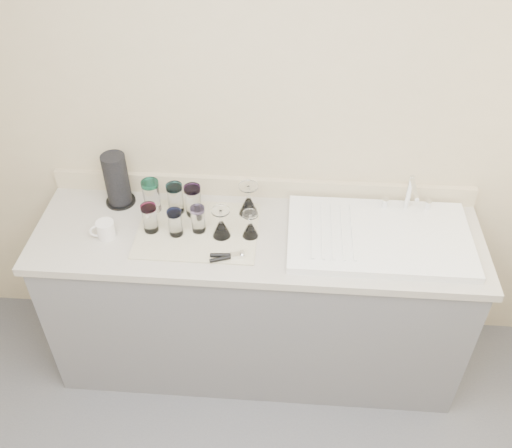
# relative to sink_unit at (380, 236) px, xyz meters

# --- Properties ---
(room_envelope) EXTENTS (3.54, 3.50, 2.52)m
(room_envelope) POSITION_rel_sink_unit_xyz_m (-0.55, -1.20, 0.64)
(room_envelope) COLOR #4B4C50
(room_envelope) RESTS_ON ground
(counter_unit) EXTENTS (2.06, 0.62, 0.90)m
(counter_unit) POSITION_rel_sink_unit_xyz_m (-0.55, -0.00, -0.47)
(counter_unit) COLOR slate
(counter_unit) RESTS_ON ground
(sink_unit) EXTENTS (0.82, 0.50, 0.22)m
(sink_unit) POSITION_rel_sink_unit_xyz_m (0.00, 0.00, 0.00)
(sink_unit) COLOR white
(sink_unit) RESTS_ON counter_unit
(dish_towel) EXTENTS (0.55, 0.42, 0.01)m
(dish_towel) POSITION_rel_sink_unit_xyz_m (-0.83, -0.01, -0.02)
(dish_towel) COLOR beige
(dish_towel) RESTS_ON counter_unit
(tumbler_teal) EXTENTS (0.08, 0.08, 0.16)m
(tumbler_teal) POSITION_rel_sink_unit_xyz_m (-1.06, 0.13, 0.07)
(tumbler_teal) COLOR white
(tumbler_teal) RESTS_ON dish_towel
(tumbler_cyan) EXTENTS (0.08, 0.08, 0.15)m
(tumbler_cyan) POSITION_rel_sink_unit_xyz_m (-0.95, 0.12, 0.07)
(tumbler_cyan) COLOR white
(tumbler_cyan) RESTS_ON dish_towel
(tumbler_purple) EXTENTS (0.08, 0.08, 0.16)m
(tumbler_purple) POSITION_rel_sink_unit_xyz_m (-0.86, 0.11, 0.07)
(tumbler_purple) COLOR white
(tumbler_purple) RESTS_ON dish_towel
(tumbler_magenta) EXTENTS (0.07, 0.07, 0.14)m
(tumbler_magenta) POSITION_rel_sink_unit_xyz_m (-1.04, -0.02, 0.06)
(tumbler_magenta) COLOR white
(tumbler_magenta) RESTS_ON dish_towel
(tumbler_blue) EXTENTS (0.07, 0.07, 0.13)m
(tumbler_blue) POSITION_rel_sink_unit_xyz_m (-0.92, -0.04, 0.06)
(tumbler_blue) COLOR white
(tumbler_blue) RESTS_ON dish_towel
(tumbler_lavender) EXTENTS (0.07, 0.07, 0.13)m
(tumbler_lavender) POSITION_rel_sink_unit_xyz_m (-0.82, -0.01, 0.05)
(tumbler_lavender) COLOR white
(tumbler_lavender) RESTS_ON dish_towel
(goblet_back_right) EXTENTS (0.09, 0.09, 0.16)m
(goblet_back_right) POSITION_rel_sink_unit_xyz_m (-0.60, 0.13, 0.04)
(goblet_back_right) COLOR white
(goblet_back_right) RESTS_ON dish_towel
(goblet_front_left) EXTENTS (0.08, 0.08, 0.15)m
(goblet_front_left) POSITION_rel_sink_unit_xyz_m (-0.71, -0.04, 0.04)
(goblet_front_left) COLOR white
(goblet_front_left) RESTS_ON dish_towel
(goblet_front_right) EXTENTS (0.07, 0.07, 0.13)m
(goblet_front_right) POSITION_rel_sink_unit_xyz_m (-0.58, -0.03, 0.03)
(goblet_front_right) COLOR white
(goblet_front_right) RESTS_ON dish_towel
(can_opener) EXTENTS (0.15, 0.07, 0.02)m
(can_opener) POSITION_rel_sink_unit_xyz_m (-0.67, -0.18, -0.00)
(can_opener) COLOR silver
(can_opener) RESTS_ON dish_towel
(white_mug) EXTENTS (0.12, 0.10, 0.08)m
(white_mug) POSITION_rel_sink_unit_xyz_m (-1.24, -0.08, 0.02)
(white_mug) COLOR silver
(white_mug) RESTS_ON counter_unit
(paper_towel_roll) EXTENTS (0.14, 0.14, 0.27)m
(paper_towel_roll) POSITION_rel_sink_unit_xyz_m (-1.23, 0.18, 0.11)
(paper_towel_roll) COLOR black
(paper_towel_roll) RESTS_ON counter_unit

